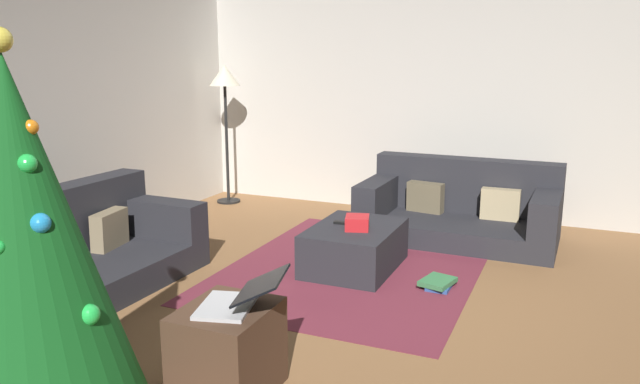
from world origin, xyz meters
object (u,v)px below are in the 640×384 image
at_px(couch_right, 461,209).
at_px(corner_lamp, 225,86).
at_px(laptop, 239,298).
at_px(couch_left, 78,253).
at_px(side_table, 228,351).
at_px(tv_remote, 343,223).
at_px(book_stack, 439,283).
at_px(christmas_tree, 22,242).
at_px(ottoman, 355,247).
at_px(gift_box, 357,223).

xyz_separation_m(couch_right, corner_lamp, (0.35, 2.86, 1.12)).
bearing_deg(laptop, couch_left, 66.90).
bearing_deg(laptop, side_table, 104.68).
distance_m(tv_remote, corner_lamp, 2.83).
xyz_separation_m(laptop, book_stack, (1.92, -0.62, -0.51)).
bearing_deg(tv_remote, side_table, 178.81).
bearing_deg(side_table, tv_remote, 4.73).
distance_m(christmas_tree, book_stack, 3.10).
bearing_deg(corner_lamp, side_table, -148.48).
height_order(ottoman, tv_remote, tv_remote).
bearing_deg(laptop, couch_right, -8.68).
distance_m(couch_right, book_stack, 1.45).
relative_size(couch_left, couch_right, 1.00).
bearing_deg(tv_remote, christmas_tree, 167.51).
height_order(couch_left, gift_box, couch_left).
xyz_separation_m(couch_left, side_table, (-0.82, -1.82, -0.05)).
bearing_deg(ottoman, tv_remote, 74.31).
bearing_deg(tv_remote, couch_left, 122.71).
xyz_separation_m(gift_box, book_stack, (-0.10, -0.71, -0.38)).
distance_m(ottoman, christmas_tree, 3.00).
bearing_deg(tv_remote, book_stack, -108.39).
bearing_deg(ottoman, gift_box, -145.41).
relative_size(side_table, corner_lamp, 0.32).
relative_size(gift_box, corner_lamp, 0.13).
height_order(gift_box, corner_lamp, corner_lamp).
bearing_deg(side_table, ottoman, 1.64).
bearing_deg(couch_left, laptop, 68.33).
bearing_deg(couch_right, side_table, 81.18).
distance_m(tv_remote, side_table, 2.14).
distance_m(christmas_tree, corner_lamp, 4.82).
height_order(couch_right, ottoman, couch_right).
height_order(christmas_tree, corner_lamp, christmas_tree).
height_order(couch_right, corner_lamp, corner_lamp).
bearing_deg(gift_box, corner_lamp, 53.40).
relative_size(laptop, corner_lamp, 0.31).
height_order(ottoman, book_stack, ottoman).
bearing_deg(corner_lamp, couch_right, -97.04).
height_order(couch_left, ottoman, couch_left).
distance_m(laptop, book_stack, 2.08).
bearing_deg(tv_remote, laptop, -179.33).
bearing_deg(tv_remote, couch_right, -37.39).
bearing_deg(gift_box, ottoman, 34.59).
xyz_separation_m(ottoman, book_stack, (-0.16, -0.75, -0.14)).
bearing_deg(christmas_tree, couch_left, 39.77).
relative_size(tv_remote, side_table, 0.31).
relative_size(couch_left, ottoman, 1.99).
relative_size(couch_right, side_table, 3.55).
bearing_deg(christmas_tree, book_stack, -24.00).
height_order(christmas_tree, side_table, christmas_tree).
bearing_deg(book_stack, corner_lamp, 59.09).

